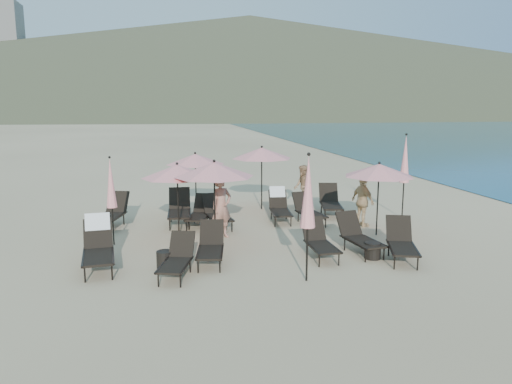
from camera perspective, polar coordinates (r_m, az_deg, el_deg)
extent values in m
plane|color=#D6BA8C|center=(12.66, 4.68, -7.67)|extent=(800.00, 800.00, 0.00)
cone|color=brown|center=(318.79, -0.68, 14.67)|extent=(690.00, 690.00, 55.00)
cone|color=brown|center=(392.71, 17.72, 11.71)|extent=(280.00, 280.00, 32.00)
cube|color=beige|center=(324.52, -20.01, 12.48)|extent=(18.00, 16.00, 38.00)
cube|color=black|center=(12.09, -17.58, -7.10)|extent=(0.78, 1.37, 0.05)
cube|color=black|center=(12.85, -17.62, -4.56)|extent=(0.72, 0.55, 0.68)
cylinder|color=black|center=(11.64, -18.98, -8.89)|extent=(0.04, 0.04, 0.37)
cylinder|color=black|center=(12.71, -18.80, -7.24)|extent=(0.04, 0.04, 0.37)
cylinder|color=black|center=(11.62, -16.14, -8.76)|extent=(0.04, 0.04, 0.37)
cylinder|color=black|center=(12.70, -16.21, -7.12)|extent=(0.04, 0.04, 0.37)
cube|color=black|center=(12.15, -19.15, -7.05)|extent=(0.16, 1.48, 0.04)
cube|color=black|center=(12.13, -16.02, -6.90)|extent=(0.16, 1.48, 0.04)
cube|color=silver|center=(12.95, -17.67, -3.28)|extent=(0.62, 0.35, 0.41)
cube|color=black|center=(11.30, -9.31, -8.30)|extent=(0.88, 1.23, 0.05)
cube|color=black|center=(11.90, -8.46, -5.93)|extent=(0.67, 0.57, 0.57)
cylinder|color=black|center=(10.99, -11.12, -9.82)|extent=(0.03, 0.03, 0.31)
cylinder|color=black|center=(11.86, -9.83, -8.26)|extent=(0.03, 0.03, 0.31)
cylinder|color=black|center=(10.87, -8.65, -9.97)|extent=(0.03, 0.03, 0.31)
cylinder|color=black|center=(11.74, -7.54, -8.38)|extent=(0.03, 0.03, 0.31)
cube|color=black|center=(11.41, -10.61, -8.11)|extent=(0.41, 1.20, 0.04)
cube|color=black|center=(11.27, -7.87, -8.26)|extent=(0.41, 1.20, 0.04)
cube|color=black|center=(12.07, -5.27, -6.90)|extent=(0.80, 1.25, 0.05)
cube|color=black|center=(12.74, -5.08, -4.62)|extent=(0.67, 0.54, 0.60)
cylinder|color=black|center=(11.68, -6.65, -8.42)|extent=(0.03, 0.03, 0.33)
cylinder|color=black|center=(12.63, -6.27, -6.96)|extent=(0.03, 0.03, 0.33)
cylinder|color=black|center=(11.65, -4.15, -8.43)|extent=(0.03, 0.03, 0.33)
cylinder|color=black|center=(12.60, -3.96, -6.96)|extent=(0.03, 0.03, 0.33)
cube|color=black|center=(12.13, -6.64, -6.78)|extent=(0.27, 1.30, 0.04)
cube|color=black|center=(12.10, -3.87, -6.79)|extent=(0.27, 1.30, 0.04)
cube|color=black|center=(12.56, 7.64, -6.29)|extent=(0.60, 1.14, 0.05)
cube|color=black|center=(13.18, 6.59, -4.20)|extent=(0.59, 0.44, 0.59)
cylinder|color=black|center=(12.11, 7.25, -7.77)|extent=(0.03, 0.03, 0.32)
cylinder|color=black|center=(12.99, 5.87, -6.47)|extent=(0.03, 0.03, 0.32)
cylinder|color=black|center=(12.27, 9.45, -7.58)|extent=(0.03, 0.03, 0.32)
cylinder|color=black|center=(13.14, 7.93, -6.32)|extent=(0.03, 0.03, 0.32)
cube|color=black|center=(12.51, 6.34, -6.28)|extent=(0.05, 1.28, 0.04)
cube|color=black|center=(12.69, 8.80, -6.10)|extent=(0.05, 1.28, 0.04)
cube|color=black|center=(13.13, 12.27, -5.60)|extent=(0.77, 1.28, 0.05)
cube|color=black|center=(13.72, 10.55, -3.55)|extent=(0.68, 0.53, 0.62)
cylinder|color=black|center=(12.63, 12.41, -7.10)|extent=(0.04, 0.04, 0.34)
cylinder|color=black|center=(13.49, 10.10, -5.89)|extent=(0.04, 0.04, 0.34)
cylinder|color=black|center=(12.91, 14.41, -6.81)|extent=(0.04, 0.04, 0.34)
cylinder|color=black|center=(13.75, 12.02, -5.65)|extent=(0.04, 0.04, 0.34)
cube|color=black|center=(13.01, 11.01, -5.65)|extent=(0.21, 1.36, 0.04)
cube|color=black|center=(13.32, 13.28, -5.36)|extent=(0.21, 1.36, 0.04)
cube|color=black|center=(12.75, 16.46, -6.25)|extent=(1.01, 1.37, 0.05)
cube|color=black|center=(13.46, 16.00, -4.03)|extent=(0.75, 0.65, 0.63)
cylinder|color=black|center=(12.29, 15.54, -7.74)|extent=(0.04, 0.04, 0.35)
cylinder|color=black|center=(13.28, 14.93, -6.34)|extent=(0.04, 0.04, 0.35)
cylinder|color=black|center=(12.37, 18.00, -7.75)|extent=(0.04, 0.04, 0.35)
cylinder|color=black|center=(13.36, 17.20, -6.36)|extent=(0.04, 0.04, 0.35)
cube|color=black|center=(12.75, 15.06, -6.13)|extent=(0.50, 1.31, 0.04)
cube|color=black|center=(12.85, 17.78, -6.15)|extent=(0.50, 1.31, 0.04)
cube|color=black|center=(16.06, -16.52, -2.79)|extent=(1.01, 1.41, 0.05)
cube|color=black|center=(16.77, -15.51, -1.09)|extent=(0.77, 0.66, 0.66)
cylinder|color=black|center=(15.73, -18.13, -3.87)|extent=(0.04, 0.04, 0.36)
cylinder|color=black|center=(16.71, -16.67, -2.97)|extent=(0.04, 0.04, 0.36)
cylinder|color=black|center=(15.52, -16.25, -3.96)|extent=(0.04, 0.04, 0.36)
cylinder|color=black|center=(16.51, -14.88, -3.03)|extent=(0.04, 0.04, 0.36)
cube|color=black|center=(16.22, -17.50, -2.68)|extent=(0.47, 1.38, 0.04)
cube|color=black|center=(15.99, -15.39, -2.75)|extent=(0.47, 1.38, 0.04)
cube|color=black|center=(15.96, -8.75, -2.49)|extent=(0.79, 1.39, 0.06)
cube|color=black|center=(16.77, -8.74, -0.72)|extent=(0.73, 0.56, 0.69)
cylinder|color=black|center=(15.47, -9.83, -3.70)|extent=(0.04, 0.04, 0.38)
cylinder|color=black|center=(16.59, -9.70, -2.74)|extent=(0.04, 0.04, 0.38)
cylinder|color=black|center=(15.46, -7.69, -3.65)|extent=(0.04, 0.04, 0.38)
cylinder|color=black|center=(16.58, -7.70, -2.69)|extent=(0.04, 0.04, 0.38)
cube|color=black|center=(16.02, -9.94, -2.44)|extent=(0.16, 1.50, 0.04)
cube|color=black|center=(16.01, -7.55, -2.38)|extent=(0.16, 1.50, 0.04)
cube|color=black|center=(15.71, -6.64, -2.84)|extent=(0.94, 1.29, 0.05)
cube|color=black|center=(16.39, -6.03, -1.26)|extent=(0.71, 0.61, 0.60)
cylinder|color=black|center=(15.36, -7.96, -3.85)|extent=(0.03, 0.03, 0.33)
cylinder|color=black|center=(16.29, -7.06, -3.00)|extent=(0.03, 0.03, 0.33)
cylinder|color=black|center=(15.24, -6.13, -3.92)|extent=(0.03, 0.03, 0.33)
cylinder|color=black|center=(16.18, -5.34, -3.06)|extent=(0.03, 0.03, 0.33)
cube|color=black|center=(15.83, -7.62, -2.73)|extent=(0.46, 1.24, 0.04)
cube|color=black|center=(15.69, -5.57, -2.80)|extent=(0.46, 1.24, 0.04)
cube|color=black|center=(16.19, 2.87, -2.38)|extent=(0.74, 1.23, 0.05)
cube|color=black|center=(16.89, 2.51, -0.84)|extent=(0.65, 0.51, 0.60)
cylinder|color=black|center=(15.73, 2.19, -3.41)|extent=(0.04, 0.04, 0.33)
cylinder|color=black|center=(16.70, 1.76, -2.59)|extent=(0.04, 0.04, 0.33)
cylinder|color=black|center=(15.80, 4.01, -3.36)|extent=(0.04, 0.04, 0.33)
cylinder|color=black|center=(16.76, 3.48, -2.55)|extent=(0.04, 0.04, 0.33)
cube|color=black|center=(16.20, 1.82, -2.33)|extent=(0.20, 1.31, 0.04)
cube|color=black|center=(16.28, 3.86, -2.28)|extent=(0.20, 1.31, 0.04)
cube|color=silver|center=(16.98, 2.45, 0.01)|extent=(0.55, 0.34, 0.36)
cube|color=black|center=(16.04, 6.40, -2.56)|extent=(0.73, 1.22, 0.05)
cube|color=black|center=(16.67, 5.29, -1.05)|extent=(0.64, 0.50, 0.59)
cylinder|color=black|center=(15.56, 6.31, -3.63)|extent=(0.03, 0.03, 0.33)
cylinder|color=black|center=(16.43, 4.84, -2.84)|extent=(0.03, 0.03, 0.33)
cylinder|color=black|center=(15.77, 7.96, -3.47)|extent=(0.03, 0.03, 0.33)
cylinder|color=black|center=(16.63, 6.42, -2.71)|extent=(0.03, 0.03, 0.33)
cube|color=black|center=(15.96, 5.39, -2.57)|extent=(0.19, 1.29, 0.04)
cube|color=black|center=(16.20, 7.26, -2.42)|extent=(0.19, 1.29, 0.04)
cube|color=black|center=(17.22, 8.61, -1.60)|extent=(0.93, 1.39, 0.05)
cube|color=black|center=(17.99, 8.28, -0.07)|extent=(0.75, 0.62, 0.65)
cylinder|color=black|center=(16.71, 7.89, -2.62)|extent=(0.04, 0.04, 0.36)
cylinder|color=black|center=(17.77, 7.47, -1.83)|extent=(0.04, 0.04, 0.36)
cylinder|color=black|center=(16.79, 9.76, -2.61)|extent=(0.04, 0.04, 0.36)
cylinder|color=black|center=(17.84, 9.23, -1.83)|extent=(0.04, 0.04, 0.36)
cube|color=black|center=(17.23, 7.54, -1.53)|extent=(0.36, 1.40, 0.04)
cube|color=black|center=(17.31, 9.62, -1.53)|extent=(0.36, 1.40, 0.04)
cube|color=black|center=(15.49, -4.21, -2.94)|extent=(0.75, 1.27, 0.05)
cube|color=black|center=(16.19, -4.94, -1.28)|extent=(0.67, 0.52, 0.62)
cylinder|color=black|center=(15.00, -4.69, -4.10)|extent=(0.04, 0.04, 0.34)
cylinder|color=black|center=(15.97, -5.59, -3.21)|extent=(0.04, 0.04, 0.34)
cylinder|color=black|center=(15.12, -2.76, -3.95)|extent=(0.04, 0.04, 0.34)
cylinder|color=black|center=(16.09, -3.77, -3.08)|extent=(0.04, 0.04, 0.34)
cube|color=black|center=(15.46, -5.34, -2.94)|extent=(0.19, 1.35, 0.04)
cube|color=black|center=(15.61, -3.18, -2.78)|extent=(0.19, 1.35, 0.04)
cylinder|color=black|center=(14.48, -8.89, -1.26)|extent=(0.04, 0.04, 2.05)
cone|color=#FF9E90|center=(14.32, -9.00, 2.37)|extent=(2.05, 2.05, 0.37)
sphere|color=black|center=(14.30, -9.02, 3.22)|extent=(0.08, 0.08, 0.08)
cylinder|color=black|center=(13.76, -4.74, -1.49)|extent=(0.05, 0.05, 2.18)
cone|color=#FF9E90|center=(13.59, -4.80, 2.59)|extent=(2.18, 2.18, 0.40)
sphere|color=black|center=(13.56, -4.82, 3.55)|extent=(0.08, 0.08, 0.08)
cylinder|color=black|center=(15.01, 13.73, -1.04)|extent=(0.04, 0.04, 2.03)
cone|color=#FF9E90|center=(14.86, 13.89, 2.44)|extent=(2.03, 2.03, 0.37)
sphere|color=black|center=(14.84, 13.92, 3.25)|extent=(0.08, 0.08, 0.08)
cylinder|color=black|center=(17.54, -6.89, 0.78)|extent=(0.04, 0.04, 2.02)
cone|color=#FF9E90|center=(17.41, -6.96, 3.75)|extent=(2.02, 2.02, 0.37)
sphere|color=black|center=(17.38, -6.97, 4.44)|extent=(0.08, 0.08, 0.08)
cylinder|color=black|center=(18.09, 0.65, 1.39)|extent=(0.05, 0.05, 2.17)
cone|color=#FF9E90|center=(17.96, 0.66, 4.47)|extent=(2.17, 2.17, 0.39)
sphere|color=black|center=(17.94, 0.66, 5.19)|extent=(0.08, 0.08, 0.08)
cylinder|color=black|center=(11.05, 5.84, -7.08)|extent=(0.04, 0.04, 1.22)
cone|color=#FF9E90|center=(10.71, 5.98, 0.01)|extent=(0.33, 0.33, 1.55)
sphere|color=black|center=(10.60, 6.06, 4.32)|extent=(0.08, 0.08, 0.08)
cylinder|color=black|center=(17.51, 16.44, -0.90)|extent=(0.04, 0.04, 1.23)
cone|color=#FF9E90|center=(17.30, 16.68, 3.63)|extent=(0.33, 0.33, 1.56)
sphere|color=black|center=(17.23, 16.82, 6.32)|extent=(0.08, 0.08, 0.08)
cylinder|color=black|center=(14.27, -16.02, -3.76)|extent=(0.04, 0.04, 1.05)
cone|color=#FF9E90|center=(14.03, -16.26, 0.99)|extent=(0.29, 0.29, 1.34)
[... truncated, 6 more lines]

